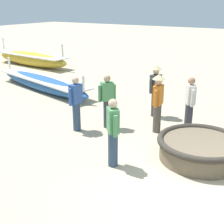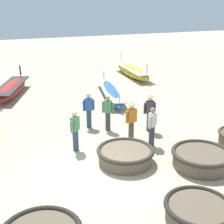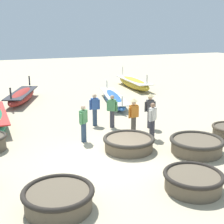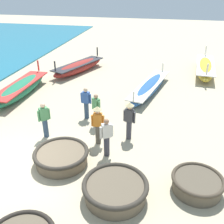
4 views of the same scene
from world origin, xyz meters
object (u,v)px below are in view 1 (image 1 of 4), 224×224
object	(u,v)px
fisherman_standing_left	(113,131)
coracle_far_left	(200,148)
fisherman_hauling	(107,100)
long_boat_green_hull	(42,83)
fisherman_standing_right	(155,87)
fisherman_crouching	(158,100)
fisherman_with_hat	(190,103)
long_boat_red_hull	(32,59)
fisherman_by_coracle	(76,102)

from	to	relation	value
fisherman_standing_left	coracle_far_left	bearing A→B (deg)	-49.83
coracle_far_left	fisherman_standing_left	bearing A→B (deg)	130.17
fisherman_standing_left	fisherman_hauling	bearing A→B (deg)	35.99
long_boat_green_hull	fisherman_hauling	distance (m)	5.03
fisherman_standing_right	fisherman_hauling	xyz separation A→B (m)	(-1.61, 0.77, -0.12)
fisherman_crouching	fisherman_with_hat	xyz separation A→B (m)	(0.52, -0.73, -0.12)
long_boat_green_hull	long_boat_red_hull	bearing A→B (deg)	49.98
fisherman_standing_right	fisherman_by_coracle	bearing A→B (deg)	148.64
fisherman_standing_right	fisherman_with_hat	distance (m)	1.49
fisherman_by_coracle	fisherman_standing_left	bearing A→B (deg)	-121.48
fisherman_by_coracle	fisherman_with_hat	world-z (taller)	same
coracle_far_left	fisherman_standing_left	size ratio (longest dim) A/B	1.28
long_boat_red_hull	fisherman_with_hat	world-z (taller)	fisherman_with_hat
fisherman_crouching	fisherman_by_coracle	size ratio (longest dim) A/B	1.06
long_boat_red_hull	fisherman_standing_left	bearing A→B (deg)	-126.26
fisherman_with_hat	fisherman_by_coracle	bearing A→B (deg)	120.86
long_boat_red_hull	fisherman_standing_right	xyz separation A→B (m)	(-3.98, -9.57, 0.55)
fisherman_hauling	long_boat_green_hull	bearing A→B (deg)	65.99
fisherman_standing_right	fisherman_by_coracle	world-z (taller)	fisherman_standing_right
long_boat_red_hull	fisherman_by_coracle	world-z (taller)	fisherman_by_coracle
fisherman_standing_right	fisherman_with_hat	bearing A→B (deg)	-115.66
coracle_far_left	long_boat_red_hull	world-z (taller)	long_boat_red_hull
long_boat_red_hull	fisherman_by_coracle	bearing A→B (deg)	-127.33
coracle_far_left	long_boat_green_hull	size ratio (longest dim) A/B	0.34
fisherman_hauling	fisherman_standing_left	distance (m)	2.30
fisherman_standing_left	fisherman_with_hat	xyz separation A→B (m)	(2.82, -0.76, 0.00)
fisherman_standing_right	fisherman_standing_left	world-z (taller)	fisherman_standing_right
coracle_far_left	long_boat_green_hull	distance (m)	7.92
fisherman_by_coracle	fisherman_hauling	size ratio (longest dim) A/B	1.00
fisherman_standing_right	fisherman_standing_left	size ratio (longest dim) A/B	1.06
fisherman_standing_right	fisherman_with_hat	world-z (taller)	fisherman_standing_right
long_boat_red_hull	fisherman_by_coracle	size ratio (longest dim) A/B	3.59
long_boat_green_hull	fisherman_by_coracle	xyz separation A→B (m)	(-2.69, -3.96, 0.53)
coracle_far_left	fisherman_by_coracle	size ratio (longest dim) A/B	1.28
fisherman_by_coracle	fisherman_with_hat	xyz separation A→B (m)	(1.62, -2.72, 0.00)
long_boat_green_hull	fisherman_by_coracle	world-z (taller)	fisherman_by_coracle
long_boat_red_hull	fisherman_crouching	size ratio (longest dim) A/B	3.38
long_boat_red_hull	fisherman_standing_left	xyz separation A→B (m)	(-7.44, -10.15, 0.43)
long_boat_red_hull	fisherman_standing_left	distance (m)	12.59
coracle_far_left	fisherman_crouching	size ratio (longest dim) A/B	1.20
fisherman_with_hat	fisherman_hauling	bearing A→B (deg)	114.61
coracle_far_left	long_boat_red_hull	distance (m)	13.21
coracle_far_left	long_boat_green_hull	world-z (taller)	long_boat_green_hull
long_boat_red_hull	fisherman_hauling	size ratio (longest dim) A/B	3.59
coracle_far_left	fisherman_by_coracle	bearing A→B (deg)	91.94
long_boat_green_hull	fisherman_standing_left	distance (m)	7.11
fisherman_standing_left	fisherman_by_coracle	bearing A→B (deg)	58.52
coracle_far_left	long_boat_green_hull	bearing A→B (deg)	71.01
fisherman_hauling	fisherman_with_hat	size ratio (longest dim) A/B	1.00
fisherman_hauling	fisherman_standing_left	world-z (taller)	same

